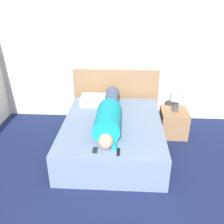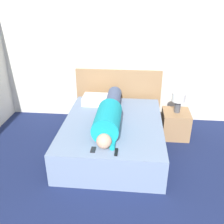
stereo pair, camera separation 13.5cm
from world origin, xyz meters
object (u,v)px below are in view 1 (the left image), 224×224
at_px(bed, 113,135).
at_px(nightstand, 173,123).
at_px(tv_remote, 118,152).
at_px(pillow_near_headboard, 97,100).
at_px(cell_phone, 95,150).
at_px(table_lamp, 176,98).
at_px(person_lying, 109,114).

height_order(bed, nightstand, bed).
bearing_deg(tv_remote, pillow_near_headboard, 105.95).
height_order(tv_remote, cell_phone, tv_remote).
xyz_separation_m(nightstand, cell_phone, (-1.28, -1.34, 0.27)).
relative_size(table_lamp, person_lying, 0.20).
distance_m(pillow_near_headboard, cell_phone, 1.53).
relative_size(bed, person_lying, 1.11).
bearing_deg(pillow_near_headboard, table_lamp, -7.34).
xyz_separation_m(bed, pillow_near_headboard, (-0.32, 0.71, 0.33)).
height_order(bed, person_lying, person_lying).
bearing_deg(nightstand, tv_remote, -125.05).
height_order(nightstand, person_lying, person_lying).
bearing_deg(table_lamp, pillow_near_headboard, 172.66).
bearing_deg(bed, nightstand, 25.83).
bearing_deg(pillow_near_headboard, nightstand, -7.34).
relative_size(tv_remote, cell_phone, 1.15).
distance_m(person_lying, pillow_near_headboard, 0.82).
relative_size(bed, cell_phone, 15.45).
height_order(table_lamp, pillow_near_headboard, table_lamp).
height_order(table_lamp, cell_phone, table_lamp).
xyz_separation_m(bed, person_lying, (-0.05, -0.06, 0.42)).
relative_size(person_lying, tv_remote, 12.02).
distance_m(person_lying, tv_remote, 0.82).
bearing_deg(cell_phone, tv_remote, -6.12).
xyz_separation_m(person_lying, cell_phone, (-0.14, -0.75, -0.16)).
relative_size(table_lamp, pillow_near_headboard, 0.59).
bearing_deg(tv_remote, person_lying, 102.37).
height_order(person_lying, tv_remote, person_lying).
bearing_deg(table_lamp, tv_remote, -125.05).
bearing_deg(tv_remote, table_lamp, 54.95).
distance_m(person_lying, cell_phone, 0.78).
bearing_deg(person_lying, pillow_near_headboard, 109.48).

